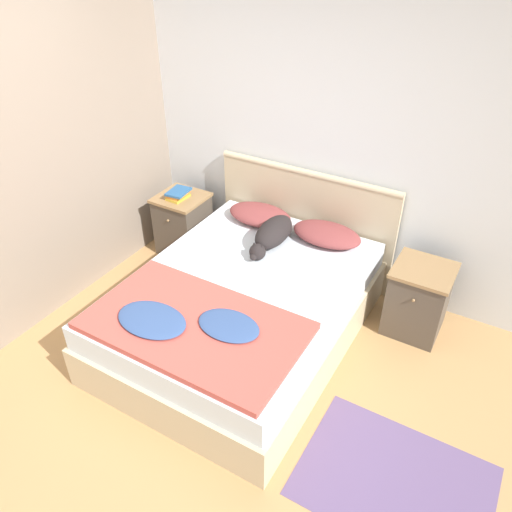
# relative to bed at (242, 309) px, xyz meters

# --- Properties ---
(ground_plane) EXTENTS (16.00, 16.00, 0.00)m
(ground_plane) POSITION_rel_bed_xyz_m (-0.07, -0.99, -0.26)
(ground_plane) COLOR tan
(wall_back) EXTENTS (9.00, 0.06, 2.55)m
(wall_back) POSITION_rel_bed_xyz_m (-0.07, 1.14, 1.01)
(wall_back) COLOR silver
(wall_back) RESTS_ON ground_plane
(wall_side_left) EXTENTS (0.06, 3.10, 2.55)m
(wall_side_left) POSITION_rel_bed_xyz_m (-1.55, 0.06, 1.01)
(wall_side_left) COLOR gray
(wall_side_left) RESTS_ON ground_plane
(bed) EXTENTS (1.57, 2.09, 0.54)m
(bed) POSITION_rel_bed_xyz_m (0.00, 0.00, 0.00)
(bed) COLOR #C6B28E
(bed) RESTS_ON ground_plane
(headboard) EXTENTS (1.65, 0.06, 1.00)m
(headboard) POSITION_rel_bed_xyz_m (0.00, 1.07, 0.26)
(headboard) COLOR #C6B28E
(headboard) RESTS_ON ground_plane
(nightstand_left) EXTENTS (0.44, 0.44, 0.59)m
(nightstand_left) POSITION_rel_bed_xyz_m (-1.13, 0.76, 0.03)
(nightstand_left) COLOR #4C4238
(nightstand_left) RESTS_ON ground_plane
(nightstand_right) EXTENTS (0.44, 0.44, 0.59)m
(nightstand_right) POSITION_rel_bed_xyz_m (1.13, 0.76, 0.03)
(nightstand_right) COLOR #4C4238
(nightstand_right) RESTS_ON ground_plane
(pillow_left) EXTENTS (0.58, 0.36, 0.13)m
(pillow_left) POSITION_rel_bed_xyz_m (-0.31, 0.82, 0.34)
(pillow_left) COLOR brown
(pillow_left) RESTS_ON bed
(pillow_right) EXTENTS (0.58, 0.36, 0.13)m
(pillow_right) POSITION_rel_bed_xyz_m (0.31, 0.82, 0.34)
(pillow_right) COLOR brown
(pillow_right) RESTS_ON bed
(quilt) EXTENTS (1.41, 0.83, 0.08)m
(quilt) POSITION_rel_bed_xyz_m (-0.01, -0.59, 0.30)
(quilt) COLOR #BC4C42
(quilt) RESTS_ON bed
(dog) EXTENTS (0.23, 0.66, 0.21)m
(dog) POSITION_rel_bed_xyz_m (-0.04, 0.55, 0.37)
(dog) COLOR black
(dog) RESTS_ON bed
(book_stack) EXTENTS (0.19, 0.24, 0.08)m
(book_stack) POSITION_rel_bed_xyz_m (-1.13, 0.73, 0.36)
(book_stack) COLOR gold
(book_stack) RESTS_ON nightstand_left
(rug) EXTENTS (1.09, 0.82, 0.00)m
(rug) POSITION_rel_bed_xyz_m (1.42, -0.61, -0.26)
(rug) COLOR #604C75
(rug) RESTS_ON ground_plane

